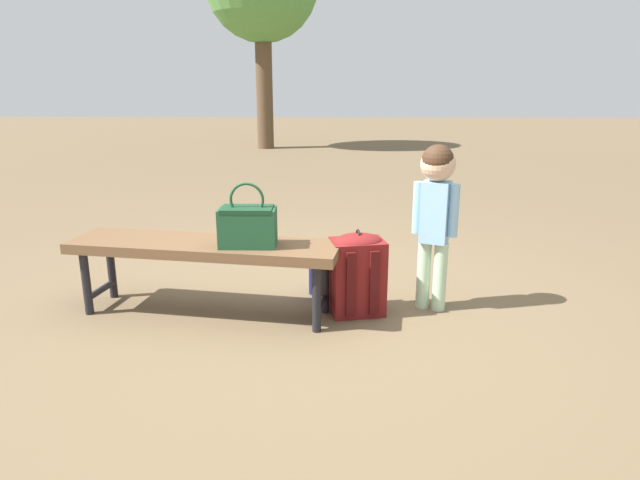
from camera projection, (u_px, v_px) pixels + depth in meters
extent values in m
plane|color=brown|center=(306.00, 318.00, 3.31)|extent=(40.00, 40.00, 0.00)
cube|color=brown|center=(204.00, 247.00, 3.27)|extent=(1.64, 0.64, 0.06)
cylinder|color=black|center=(325.00, 282.00, 3.35)|extent=(0.05, 0.05, 0.39)
cylinder|color=black|center=(317.00, 299.00, 3.08)|extent=(0.05, 0.05, 0.39)
cylinder|color=black|center=(111.00, 268.00, 3.58)|extent=(0.05, 0.05, 0.39)
cylinder|color=black|center=(86.00, 283.00, 3.32)|extent=(0.05, 0.05, 0.39)
cylinder|color=black|center=(321.00, 305.00, 3.24)|extent=(0.08, 0.28, 0.04)
cylinder|color=black|center=(101.00, 290.00, 3.48)|extent=(0.08, 0.28, 0.04)
cube|color=#1E4C2D|center=(248.00, 227.00, 3.15)|extent=(0.32, 0.18, 0.22)
cube|color=#163922|center=(247.00, 209.00, 3.12)|extent=(0.29, 0.19, 0.02)
torus|color=#1E4C2D|center=(247.00, 200.00, 3.10)|extent=(0.20, 0.02, 0.20)
cylinder|color=#B2D8B2|center=(423.00, 274.00, 3.42)|extent=(0.08, 0.08, 0.43)
cylinder|color=#B2D8B2|center=(440.00, 277.00, 3.38)|extent=(0.08, 0.08, 0.43)
ellipsoid|color=white|center=(423.00, 303.00, 3.49)|extent=(0.08, 0.10, 0.04)
ellipsoid|color=white|center=(439.00, 305.00, 3.45)|extent=(0.08, 0.10, 0.04)
cube|color=#8CBFE5|center=(435.00, 212.00, 3.29)|extent=(0.20, 0.18, 0.37)
cylinder|color=#8CBFE5|center=(418.00, 207.00, 3.33)|extent=(0.06, 0.06, 0.31)
cylinder|color=#8CBFE5|center=(454.00, 211.00, 3.24)|extent=(0.06, 0.06, 0.31)
sphere|color=beige|center=(438.00, 164.00, 3.21)|extent=(0.20, 0.20, 0.20)
sphere|color=#3F2819|center=(438.00, 161.00, 3.20)|extent=(0.19, 0.19, 0.19)
cube|color=maroon|center=(357.00, 277.00, 3.33)|extent=(0.35, 0.29, 0.46)
ellipsoid|color=maroon|center=(358.00, 242.00, 3.27)|extent=(0.33, 0.27, 0.10)
cube|color=#4A1010|center=(352.00, 280.00, 3.47)|extent=(0.22, 0.07, 0.21)
cube|color=#4A1010|center=(351.00, 285.00, 3.20)|extent=(0.05, 0.03, 0.39)
cube|color=#4A1010|center=(374.00, 283.00, 3.22)|extent=(0.05, 0.03, 0.39)
torus|color=black|center=(358.00, 235.00, 3.26)|extent=(0.03, 0.08, 0.07)
cube|color=#191E4C|center=(328.00, 274.00, 3.61)|extent=(0.25, 0.25, 0.30)
ellipsoid|color=#191E4C|center=(328.00, 253.00, 3.57)|extent=(0.23, 0.24, 0.07)
cube|color=black|center=(337.00, 278.00, 3.67)|extent=(0.11, 0.12, 0.13)
cube|color=black|center=(313.00, 275.00, 3.59)|extent=(0.03, 0.03, 0.25)
cube|color=black|center=(322.00, 279.00, 3.53)|extent=(0.03, 0.03, 0.25)
torus|color=#B2B2B7|center=(328.00, 249.00, 3.56)|extent=(0.04, 0.04, 0.05)
cylinder|color=brown|center=(264.00, 86.00, 11.55)|extent=(0.34, 0.34, 2.58)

